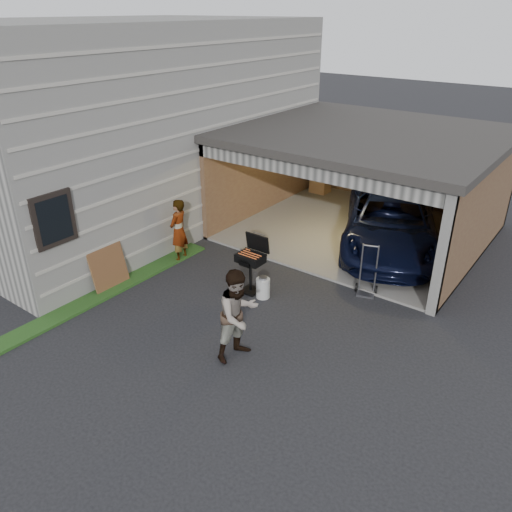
% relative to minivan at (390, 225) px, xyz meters
% --- Properties ---
extents(ground, '(80.00, 80.00, 0.00)m').
position_rel_minivan_xyz_m(ground, '(-1.87, -5.95, -0.70)').
color(ground, black).
rests_on(ground, ground).
extents(house, '(7.00, 11.00, 5.50)m').
position_rel_minivan_xyz_m(house, '(-7.87, -1.95, 2.05)').
color(house, '#474744').
rests_on(house, ground).
extents(groundcover_strip, '(0.50, 8.00, 0.06)m').
position_rel_minivan_xyz_m(groundcover_strip, '(-4.12, -6.95, -0.67)').
color(groundcover_strip, '#193814').
rests_on(groundcover_strip, ground).
extents(garage, '(6.80, 6.30, 2.90)m').
position_rel_minivan_xyz_m(garage, '(-1.11, 0.84, 1.17)').
color(garage, '#605E59').
rests_on(garage, ground).
extents(minivan, '(4.11, 5.54, 1.40)m').
position_rel_minivan_xyz_m(minivan, '(0.00, 0.00, 0.00)').
color(minivan, black).
rests_on(minivan, ground).
extents(woman, '(0.50, 0.66, 1.62)m').
position_rel_minivan_xyz_m(woman, '(-3.97, -3.75, 0.11)').
color(woman, silver).
rests_on(woman, ground).
extents(man, '(0.83, 0.98, 1.77)m').
position_rel_minivan_xyz_m(man, '(-0.35, -5.92, 0.18)').
color(man, '#3F2918').
rests_on(man, ground).
extents(bbq_grill, '(0.60, 0.52, 1.33)m').
position_rel_minivan_xyz_m(bbq_grill, '(-1.58, -3.92, 0.09)').
color(bbq_grill, black).
rests_on(bbq_grill, ground).
extents(propane_tank, '(0.39, 0.39, 0.46)m').
position_rel_minivan_xyz_m(propane_tank, '(-1.21, -3.98, -0.47)').
color(propane_tank, silver).
rests_on(propane_tank, ground).
extents(plywood_panel, '(0.25, 0.91, 1.00)m').
position_rel_minivan_xyz_m(plywood_panel, '(-4.27, -5.71, -0.20)').
color(plywood_panel, '#52321C').
rests_on(plywood_panel, ground).
extents(hand_truck, '(0.53, 0.48, 1.19)m').
position_rel_minivan_xyz_m(hand_truck, '(0.56, -2.48, -0.47)').
color(hand_truck, slate).
rests_on(hand_truck, ground).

